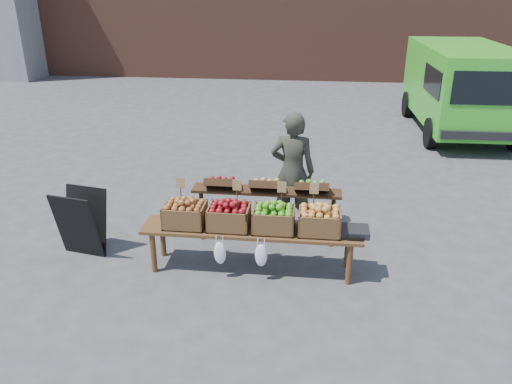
% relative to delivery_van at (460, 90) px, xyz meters
% --- Properties ---
extents(ground, '(80.00, 80.00, 0.00)m').
position_rel_delivery_van_xyz_m(ground, '(-3.80, -6.65, -1.01)').
color(ground, '#454548').
extents(delivery_van, '(2.14, 4.54, 2.02)m').
position_rel_delivery_van_xyz_m(delivery_van, '(0.00, 0.00, 0.00)').
color(delivery_van, green).
rests_on(delivery_van, ground).
extents(vendor, '(0.65, 0.45, 1.74)m').
position_rel_delivery_van_xyz_m(vendor, '(-3.70, -5.63, -0.14)').
color(vendor, '#303227').
rests_on(vendor, ground).
extents(chalkboard_sign, '(0.65, 0.44, 0.91)m').
position_rel_delivery_van_xyz_m(chalkboard_sign, '(-6.39, -6.76, -0.55)').
color(chalkboard_sign, black).
rests_on(chalkboard_sign, ground).
extents(back_table, '(2.10, 0.44, 1.04)m').
position_rel_delivery_van_xyz_m(back_table, '(-4.02, -6.17, -0.49)').
color(back_table, '#362112').
rests_on(back_table, ground).
extents(display_bench, '(2.70, 0.56, 0.57)m').
position_rel_delivery_van_xyz_m(display_bench, '(-4.13, -6.89, -0.72)').
color(display_bench, '#51331A').
rests_on(display_bench, ground).
extents(crate_golden_apples, '(0.50, 0.40, 0.28)m').
position_rel_delivery_van_xyz_m(crate_golden_apples, '(-4.96, -6.89, -0.30)').
color(crate_golden_apples, '#AD692E').
rests_on(crate_golden_apples, display_bench).
extents(crate_russet_pears, '(0.50, 0.40, 0.28)m').
position_rel_delivery_van_xyz_m(crate_russet_pears, '(-4.41, -6.89, -0.30)').
color(crate_russet_pears, maroon).
rests_on(crate_russet_pears, display_bench).
extents(crate_red_apples, '(0.50, 0.40, 0.28)m').
position_rel_delivery_van_xyz_m(crate_red_apples, '(-3.86, -6.89, -0.30)').
color(crate_red_apples, '#418C19').
rests_on(crate_red_apples, display_bench).
extents(crate_green_apples, '(0.50, 0.40, 0.28)m').
position_rel_delivery_van_xyz_m(crate_green_apples, '(-3.31, -6.89, -0.30)').
color(crate_green_apples, gold).
rests_on(crate_green_apples, display_bench).
extents(weighing_scale, '(0.34, 0.30, 0.08)m').
position_rel_delivery_van_xyz_m(weighing_scale, '(-2.88, -6.89, -0.40)').
color(weighing_scale, black).
rests_on(weighing_scale, display_bench).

